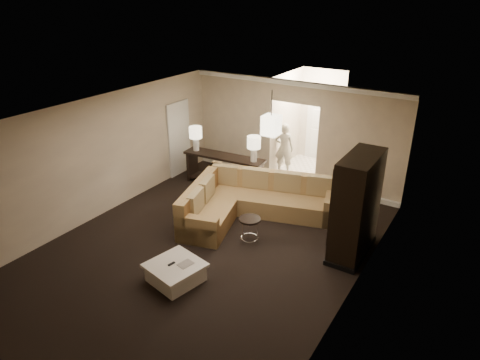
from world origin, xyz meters
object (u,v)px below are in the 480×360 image
Objects in this scene: sectional_sofa at (249,201)px; armoire at (356,208)px; console_table at (224,168)px; coffee_table at (176,272)px; drink_table at (250,225)px; person at (284,146)px.

sectional_sofa is 1.56× the size of armoire.
armoire reaches higher than console_table.
sectional_sofa is 3.08× the size of coffee_table.
sectional_sofa is at bearing 175.45° from armoire.
drink_table is (0.61, -0.98, 0.03)m from sectional_sofa.
sectional_sofa is at bearing -42.02° from console_table.
coffee_table is (0.13, -2.83, -0.19)m from sectional_sofa.
sectional_sofa is 2.84m from coffee_table.
armoire reaches higher than person.
drink_table is 3.94m from person.
person is at bearing 135.53° from armoire.
coffee_table is at bearing 82.24° from person.
coffee_table is 1.88× the size of drink_table.
drink_table is (2.04, -2.09, -0.11)m from console_table.
person is (0.95, 1.68, 0.30)m from console_table.
person is at bearing 106.15° from drink_table.
coffee_table is 0.47× the size of console_table.
person is (-0.61, 5.61, 0.64)m from coffee_table.
console_table is at bearing 46.56° from person.
coffee_table is 0.51× the size of armoire.
armoire is 4.26m from person.
coffee_table is 0.65× the size of person.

